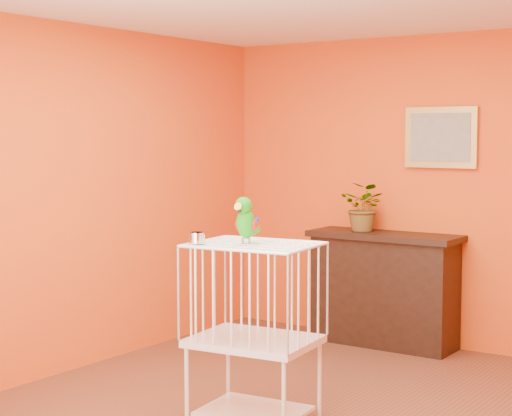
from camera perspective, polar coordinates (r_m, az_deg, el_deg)
The scene contains 7 objects.
room_shell at distance 5.22m, azimuth 2.88°, elevation 2.82°, with size 4.50×4.50×4.50m.
console_cabinet at distance 7.30m, azimuth 8.50°, elevation -5.36°, with size 1.28×0.46×0.95m.
potted_plant at distance 7.34m, azimuth 7.41°, elevation -0.26°, with size 0.38×0.42×0.33m, color #26722D.
framed_picture at distance 7.20m, azimuth 12.21°, elevation 4.62°, with size 0.62×0.04×0.50m.
birdcage at distance 5.24m, azimuth -0.13°, elevation -8.25°, with size 0.78×0.64×1.12m.
feed_cup at distance 5.13m, azimuth -3.97°, elevation -1.99°, with size 0.10×0.10×0.07m, color silver.
parrot at distance 5.10m, azimuth -0.68°, elevation -0.81°, with size 0.15×0.26×0.29m.
Camera 1 is at (2.73, -4.44, 1.77)m, focal length 60.00 mm.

